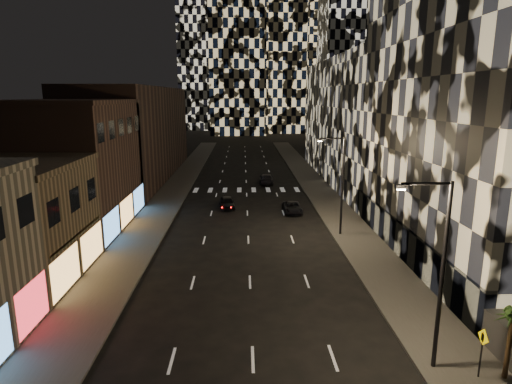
{
  "coord_description": "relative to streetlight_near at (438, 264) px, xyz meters",
  "views": [
    {
      "loc": [
        -0.4,
        -7.82,
        12.75
      ],
      "look_at": [
        0.49,
        22.06,
        6.0
      ],
      "focal_mm": 30.0,
      "sensor_mm": 36.0,
      "label": 1
    }
  ],
  "objects": [
    {
      "name": "streetlight_near",
      "position": [
        0.0,
        0.0,
        0.0
      ],
      "size": [
        2.55,
        0.25,
        9.0
      ],
      "color": "black",
      "rests_on": "sidewalk_right"
    },
    {
      "name": "ped_sign",
      "position": [
        1.97,
        -0.86,
        -3.59
      ],
      "size": [
        0.08,
        0.8,
        2.41
      ],
      "rotation": [
        0.0,
        0.0,
        -0.0
      ],
      "color": "black",
      "rests_on": "sidewalk_right"
    },
    {
      "name": "car_dark_rightlane",
      "position": [
        -3.35,
        28.01,
        -4.76
      ],
      "size": [
        1.97,
        4.24,
        1.18
      ],
      "primitive_type": "imported",
      "rotation": [
        0.0,
        0.0,
        0.01
      ],
      "color": "black",
      "rests_on": "ground"
    },
    {
      "name": "retail_filler_left",
      "position": [
        -25.35,
        50.0,
        1.65
      ],
      "size": [
        10.0,
        40.0,
        14.0
      ],
      "primitive_type": "cube",
      "color": "#50372D",
      "rests_on": "ground"
    },
    {
      "name": "sidewalk_left",
      "position": [
        -18.35,
        40.0,
        -5.28
      ],
      "size": [
        4.0,
        120.0,
        0.15
      ],
      "primitive_type": "cube",
      "color": "#47443F",
      "rests_on": "ground"
    },
    {
      "name": "streetlight_far",
      "position": [
        0.0,
        20.0,
        0.0
      ],
      "size": [
        2.55,
        0.25,
        9.0
      ],
      "color": "black",
      "rests_on": "sidewalk_right"
    },
    {
      "name": "retail_brown",
      "position": [
        -25.35,
        23.5,
        0.65
      ],
      "size": [
        10.0,
        15.0,
        12.0
      ],
      "primitive_type": "cube",
      "color": "#50372D",
      "rests_on": "ground"
    },
    {
      "name": "car_dark_midlane",
      "position": [
        -10.67,
        30.2,
        -4.68
      ],
      "size": [
        2.07,
        4.11,
        1.34
      ],
      "primitive_type": "imported",
      "rotation": [
        0.0,
        0.0,
        0.13
      ],
      "color": "black",
      "rests_on": "ground"
    },
    {
      "name": "midrise_base",
      "position": [
        3.95,
        14.5,
        -3.85
      ],
      "size": [
        0.6,
        25.0,
        3.0
      ],
      "primitive_type": "cube",
      "color": "#383838",
      "rests_on": "ground"
    },
    {
      "name": "curb_left",
      "position": [
        -16.25,
        40.0,
        -5.28
      ],
      "size": [
        0.2,
        120.0,
        0.15
      ],
      "primitive_type": "cube",
      "color": "#4C4C47",
      "rests_on": "ground"
    },
    {
      "name": "retail_tan",
      "position": [
        -25.35,
        11.0,
        -1.35
      ],
      "size": [
        10.0,
        10.0,
        8.0
      ],
      "primitive_type": "cube",
      "color": "brown",
      "rests_on": "ground"
    },
    {
      "name": "palm_tree",
      "position": [
        3.15,
        -0.94,
        -2.36
      ],
      "size": [
        1.76,
        1.74,
        3.45
      ],
      "color": "#47331E",
      "rests_on": "sidewalk_right"
    },
    {
      "name": "curb_right",
      "position": [
        -0.45,
        40.0,
        -5.28
      ],
      "size": [
        0.2,
        120.0,
        0.15
      ],
      "primitive_type": "cube",
      "color": "#4C4C47",
      "rests_on": "ground"
    },
    {
      "name": "midrise_filler_right",
      "position": [
        11.65,
        47.0,
        3.65
      ],
      "size": [
        16.0,
        40.0,
        18.0
      ],
      "primitive_type": "cube",
      "color": "#232326",
      "rests_on": "ground"
    },
    {
      "name": "sidewalk_right",
      "position": [
        1.65,
        40.0,
        -5.28
      ],
      "size": [
        4.0,
        120.0,
        0.15
      ],
      "primitive_type": "cube",
      "color": "#47443F",
      "rests_on": "ground"
    },
    {
      "name": "car_dark_oncoming",
      "position": [
        -5.35,
        44.3,
        -4.63
      ],
      "size": [
        2.28,
        5.05,
        1.44
      ],
      "primitive_type": "imported",
      "rotation": [
        0.0,
        0.0,
        3.09
      ],
      "color": "black",
      "rests_on": "ground"
    },
    {
      "name": "midrise_right",
      "position": [
        11.65,
        14.5,
        5.65
      ],
      "size": [
        16.0,
        25.0,
        22.0
      ],
      "primitive_type": "cube",
      "color": "#232326",
      "rests_on": "ground"
    }
  ]
}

